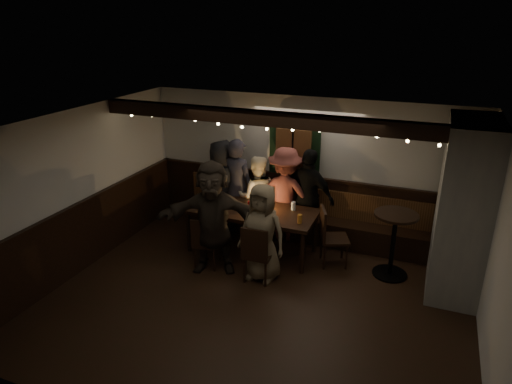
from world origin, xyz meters
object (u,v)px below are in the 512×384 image
at_px(person_a, 222,186).
at_px(person_f, 213,217).
at_px(person_b, 237,187).
at_px(chair_near_left, 205,240).
at_px(high_top, 394,237).
at_px(person_c, 257,196).
at_px(person_d, 285,194).
at_px(person_g, 262,233).
at_px(chair_end, 329,233).
at_px(chair_near_right, 257,251).
at_px(dining_table, 252,213).
at_px(person_e, 309,197).

bearing_deg(person_a, person_f, 121.65).
bearing_deg(person_b, chair_near_left, 101.28).
relative_size(high_top, person_f, 0.58).
height_order(high_top, person_c, person_c).
distance_m(person_d, person_g, 1.46).
relative_size(chair_end, person_g, 0.64).
relative_size(chair_near_right, person_f, 0.51).
distance_m(chair_end, person_f, 1.93).
bearing_deg(person_c, dining_table, 81.26).
distance_m(high_top, person_g, 2.06).
xyz_separation_m(chair_near_right, person_a, (-1.33, 1.58, 0.35)).
distance_m(high_top, person_e, 1.71).
relative_size(chair_end, person_c, 0.65).
xyz_separation_m(person_b, person_g, (1.02, -1.37, -0.14)).
bearing_deg(person_a, dining_table, 153.94).
distance_m(chair_end, person_c, 1.65).
bearing_deg(dining_table, person_e, 43.43).
xyz_separation_m(person_a, person_d, (1.25, 0.03, -0.01)).
bearing_deg(chair_end, person_a, 164.52).
bearing_deg(chair_end, person_g, -137.32).
height_order(dining_table, person_a, person_a).
height_order(chair_near_left, person_b, person_b).
bearing_deg(person_d, chair_end, 141.96).
distance_m(person_e, person_g, 1.54).
xyz_separation_m(dining_table, person_f, (-0.34, -0.79, 0.20)).
xyz_separation_m(dining_table, chair_near_right, (0.45, -0.90, -0.19)).
xyz_separation_m(person_c, person_e, (0.97, 0.09, 0.10)).
bearing_deg(person_d, person_e, -177.77).
relative_size(chair_near_left, high_top, 0.83).
bearing_deg(chair_near_left, person_a, 104.75).
relative_size(person_a, person_e, 1.01).
relative_size(person_d, person_e, 1.00).
xyz_separation_m(person_e, person_f, (-1.14, -1.55, 0.05)).
relative_size(person_b, person_f, 1.00).
distance_m(dining_table, person_c, 0.69).
xyz_separation_m(dining_table, chair_end, (1.35, 0.06, -0.17)).
bearing_deg(chair_near_right, dining_table, 116.56).
relative_size(chair_near_right, person_a, 0.54).
bearing_deg(person_e, person_d, 25.32).
distance_m(high_top, person_c, 2.60).
bearing_deg(person_g, person_a, 138.61).
height_order(high_top, person_g, person_g).
relative_size(chair_near_right, person_b, 0.52).
bearing_deg(chair_near_left, person_d, 60.56).
relative_size(chair_end, person_a, 0.57).
xyz_separation_m(person_a, person_f, (0.53, -1.47, 0.04)).
bearing_deg(person_b, chair_near_right, 131.97).
xyz_separation_m(person_c, person_g, (0.65, -1.41, 0.01)).
bearing_deg(chair_near_right, person_b, 122.97).
relative_size(high_top, person_d, 0.61).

